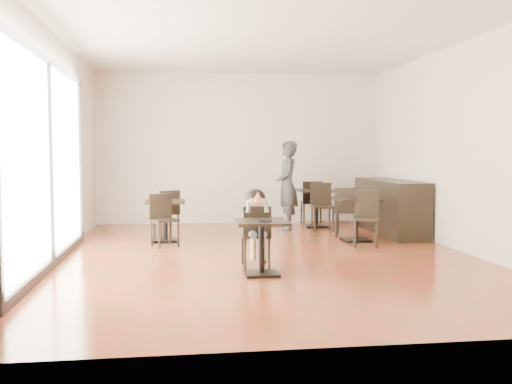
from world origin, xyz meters
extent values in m
cube|color=maroon|center=(0.00, 0.00, 0.00)|extent=(6.00, 8.00, 0.01)
cube|color=white|center=(0.00, 0.00, 3.20)|extent=(6.00, 8.00, 0.01)
cube|color=beige|center=(0.00, 4.00, 1.60)|extent=(6.00, 0.01, 3.20)
cube|color=beige|center=(0.00, -4.00, 1.60)|extent=(6.00, 0.01, 3.20)
cube|color=beige|center=(-3.00, 0.00, 1.60)|extent=(0.01, 8.00, 3.20)
cube|color=beige|center=(3.00, 0.00, 1.60)|extent=(0.01, 8.00, 3.20)
cube|color=white|center=(-2.97, -0.50, 1.40)|extent=(0.04, 4.50, 2.60)
cylinder|color=black|center=(-0.28, -1.42, 0.69)|extent=(0.23, 0.23, 0.01)
imported|color=#343539|center=(0.84, 2.77, 0.87)|extent=(0.46, 0.66, 1.75)
cube|color=black|center=(2.65, 2.00, 0.50)|extent=(0.60, 2.40, 1.00)
camera|label=1|loc=(-1.29, -8.23, 1.52)|focal=40.00mm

